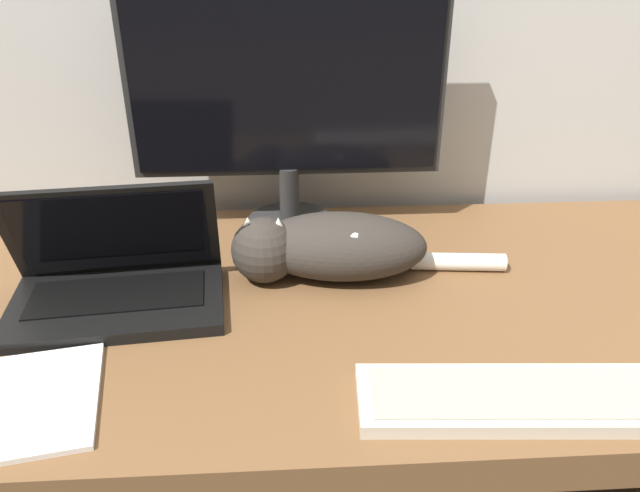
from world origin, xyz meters
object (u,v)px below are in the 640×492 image
at_px(cat, 329,246).
at_px(laptop, 116,281).
at_px(monitor, 287,93).
at_px(external_keyboard, 519,399).

bearing_deg(cat, laptop, -163.54).
bearing_deg(monitor, cat, -72.21).
bearing_deg(monitor, laptop, -136.57).
bearing_deg(external_keyboard, monitor, 120.91).
distance_m(laptop, external_keyboard, 0.65).
bearing_deg(external_keyboard, laptop, 157.33).
xyz_separation_m(external_keyboard, cat, (-0.22, 0.35, 0.05)).
relative_size(laptop, external_keyboard, 0.84).
xyz_separation_m(monitor, external_keyboard, (0.29, -0.56, -0.27)).
xyz_separation_m(monitor, laptop, (-0.29, -0.27, -0.24)).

